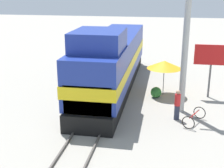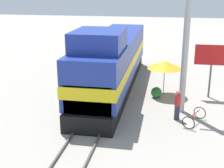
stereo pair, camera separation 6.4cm
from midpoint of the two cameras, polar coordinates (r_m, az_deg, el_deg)
name	(u,v)px [view 1 (the left image)]	position (r m, az deg, el deg)	size (l,w,h in m)	color
ground_plane	(105,102)	(21.26, -1.29, -3.24)	(120.00, 120.00, 0.00)	gray
rail_near	(95,100)	(21.38, -3.18, -2.93)	(0.08, 40.87, 0.15)	#4C4742
rail_far	(116,101)	(21.11, 0.62, -3.17)	(0.08, 40.87, 0.15)	#4C4742
locomotive	(112,62)	(23.02, -0.07, 3.97)	(3.10, 16.47, 5.09)	black
utility_pole	(185,45)	(19.05, 13.18, 6.96)	(1.80, 0.37, 8.25)	#B2B2AD
vendor_umbrella	(164,65)	(22.28, 9.47, 3.52)	(2.44, 2.44, 2.51)	#4C4C4C
billboard_sign	(212,58)	(22.40, 17.66, 4.56)	(2.33, 0.12, 3.74)	#595959
shrub_cluster	(156,92)	(22.11, 7.97, -1.52)	(0.76, 0.76, 0.76)	#2D722D
person_bystander	(177,103)	(18.55, 11.76, -3.51)	(0.34, 0.34, 1.82)	#2D3347
bicycle	(194,117)	(18.46, 14.69, -5.91)	(1.42, 1.92, 0.74)	black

